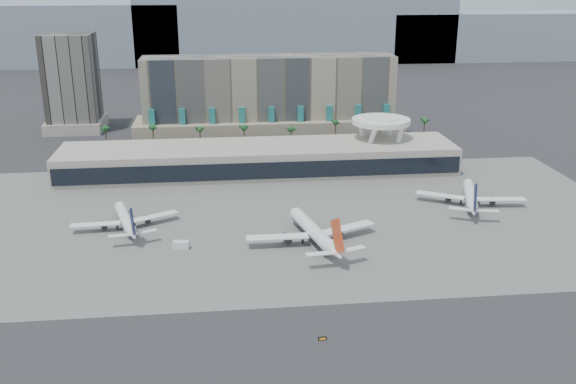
{
  "coord_description": "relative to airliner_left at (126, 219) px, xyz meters",
  "views": [
    {
      "loc": [
        -16.98,
        -157.45,
        83.0
      ],
      "look_at": [
        4.9,
        40.0,
        14.55
      ],
      "focal_mm": 40.0,
      "sensor_mm": 36.0,
      "label": 1
    }
  ],
  "objects": [
    {
      "name": "ground",
      "position": [
        49.52,
        -50.21,
        -3.29
      ],
      "size": [
        900.0,
        900.0,
        0.0
      ],
      "primitive_type": "plane",
      "color": "#232326",
      "rests_on": "ground"
    },
    {
      "name": "apron_pad",
      "position": [
        49.52,
        4.79,
        -3.26
      ],
      "size": [
        260.0,
        130.0,
        0.06
      ],
      "primitive_type": "cube",
      "color": "#5B5B59",
      "rests_on": "ground"
    },
    {
      "name": "mountain_ridge",
      "position": [
        77.4,
        419.79,
        26.6
      ],
      "size": [
        680.0,
        60.0,
        70.0
      ],
      "color": "gray",
      "rests_on": "ground"
    },
    {
      "name": "hotel",
      "position": [
        59.52,
        124.21,
        13.52
      ],
      "size": [
        140.0,
        30.0,
        42.0
      ],
      "color": "gray",
      "rests_on": "ground"
    },
    {
      "name": "office_tower",
      "position": [
        -45.48,
        149.79,
        19.65
      ],
      "size": [
        30.0,
        30.0,
        52.0
      ],
      "color": "black",
      "rests_on": "ground"
    },
    {
      "name": "terminal",
      "position": [
        49.52,
        59.63,
        3.23
      ],
      "size": [
        170.0,
        32.5,
        14.5
      ],
      "color": "#B9B1A2",
      "rests_on": "ground"
    },
    {
      "name": "saucer_structure",
      "position": [
        104.52,
        65.79,
        15.16
      ],
      "size": [
        26.0,
        26.0,
        21.89
      ],
      "color": "white",
      "rests_on": "ground"
    },
    {
      "name": "palm_row",
      "position": [
        56.52,
        94.79,
        7.21
      ],
      "size": [
        157.8,
        2.8,
        13.1
      ],
      "color": "brown",
      "rests_on": "ground"
    },
    {
      "name": "airliner_left",
      "position": [
        0.0,
        0.0,
        0.0
      ],
      "size": [
        35.55,
        36.85,
        13.04
      ],
      "rotation": [
        0.0,
        0.0,
        0.28
      ],
      "color": "white",
      "rests_on": "ground"
    },
    {
      "name": "airliner_centre",
      "position": [
        61.77,
        -19.18,
        0.69
      ],
      "size": [
        43.39,
        45.1,
        15.77
      ],
      "rotation": [
        0.0,
        0.0,
        0.22
      ],
      "color": "white",
      "rests_on": "ground"
    },
    {
      "name": "airliner_right",
      "position": [
        125.17,
        8.97,
        0.34
      ],
      "size": [
        39.0,
        40.36,
        14.41
      ],
      "rotation": [
        0.0,
        0.0,
        -0.31
      ],
      "color": "white",
      "rests_on": "ground"
    },
    {
      "name": "service_vehicle_a",
      "position": [
        19.44,
        -19.13,
        -2.06
      ],
      "size": [
        5.4,
        3.33,
        2.46
      ],
      "primitive_type": "cube",
      "rotation": [
        0.0,
        0.0,
        -0.18
      ],
      "color": "silver",
      "rests_on": "ground"
    },
    {
      "name": "service_vehicle_b",
      "position": [
        65.46,
        -17.46,
        -2.38
      ],
      "size": [
        3.76,
        2.44,
        1.82
      ],
      "primitive_type": "cube",
      "rotation": [
        0.0,
        0.0,
        0.12
      ],
      "color": "white",
      "rests_on": "ground"
    },
    {
      "name": "taxiway_sign",
      "position": [
        55.28,
        -76.8,
        -2.83
      ],
      "size": [
        2.06,
        0.42,
        0.93
      ],
      "rotation": [
        0.0,
        0.0,
        0.05
      ],
      "color": "black",
      "rests_on": "ground"
    }
  ]
}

